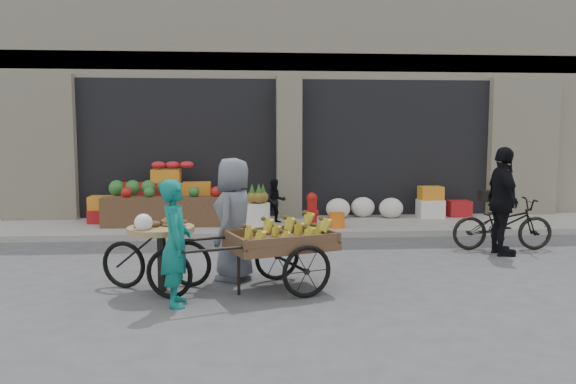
{
  "coord_description": "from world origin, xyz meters",
  "views": [
    {
      "loc": [
        -1.0,
        -7.53,
        2.01
      ],
      "look_at": [
        -0.32,
        1.11,
        1.1
      ],
      "focal_mm": 35.0,
      "sensor_mm": 36.0,
      "label": 1
    }
  ],
  "objects": [
    {
      "name": "right_bay_goods",
      "position": [
        2.61,
        4.7,
        0.41
      ],
      "size": [
        3.35,
        0.6,
        0.7
      ],
      "color": "silver",
      "rests_on": "sidewalk"
    },
    {
      "name": "cyclist",
      "position": [
        3.24,
        1.32,
        0.9
      ],
      "size": [
        0.51,
        1.08,
        1.79
      ],
      "primitive_type": "imported",
      "rotation": [
        0.0,
        0.0,
        1.5
      ],
      "color": "black",
      "rests_on": "ground"
    },
    {
      "name": "bicycle",
      "position": [
        3.44,
        1.72,
        0.45
      ],
      "size": [
        1.75,
        0.71,
        0.9
      ],
      "primitive_type": "imported",
      "rotation": [
        0.0,
        0.0,
        1.5
      ],
      "color": "black",
      "rests_on": "ground"
    },
    {
      "name": "fire_hydrant",
      "position": [
        0.35,
        3.55,
        0.5
      ],
      "size": [
        0.22,
        0.22,
        0.71
      ],
      "color": "#A5140F",
      "rests_on": "sidewalk"
    },
    {
      "name": "vendor_grey",
      "position": [
        -1.15,
        0.11,
        0.84
      ],
      "size": [
        0.77,
        0.95,
        1.68
      ],
      "primitive_type": "imported",
      "rotation": [
        0.0,
        0.0,
        -1.9
      ],
      "color": "slate",
      "rests_on": "ground"
    },
    {
      "name": "ground",
      "position": [
        0.0,
        0.0,
        0.0
      ],
      "size": [
        80.0,
        80.0,
        0.0
      ],
      "primitive_type": "plane",
      "color": "#424244",
      "rests_on": "ground"
    },
    {
      "name": "building",
      "position": [
        0.0,
        8.03,
        3.37
      ],
      "size": [
        14.0,
        6.45,
        7.0
      ],
      "color": "beige",
      "rests_on": "ground"
    },
    {
      "name": "pineapple_bin",
      "position": [
        -0.75,
        3.6,
        0.37
      ],
      "size": [
        0.52,
        0.52,
        0.5
      ],
      "primitive_type": "cylinder",
      "color": "silver",
      "rests_on": "sidewalk"
    },
    {
      "name": "tricycle_cart",
      "position": [
        -2.06,
        -0.43,
        0.57
      ],
      "size": [
        1.45,
        1.08,
        0.95
      ],
      "rotation": [
        0.0,
        0.0,
        -0.35
      ],
      "color": "#9E7F51",
      "rests_on": "ground"
    },
    {
      "name": "orange_bucket",
      "position": [
        0.85,
        3.5,
        0.27
      ],
      "size": [
        0.32,
        0.32,
        0.3
      ],
      "primitive_type": "cylinder",
      "color": "orange",
      "rests_on": "sidewalk"
    },
    {
      "name": "banana_cart",
      "position": [
        -0.58,
        -0.5,
        0.67
      ],
      "size": [
        2.37,
        1.55,
        0.93
      ],
      "rotation": [
        0.0,
        0.0,
        0.34
      ],
      "color": "brown",
      "rests_on": "ground"
    },
    {
      "name": "fruit_display",
      "position": [
        -2.48,
        4.38,
        0.67
      ],
      "size": [
        3.1,
        1.12,
        1.24
      ],
      "color": "#A5171B",
      "rests_on": "sidewalk"
    },
    {
      "name": "sidewalk",
      "position": [
        0.0,
        4.1,
        0.06
      ],
      "size": [
        18.0,
        2.2,
        0.12
      ],
      "primitive_type": "cube",
      "color": "gray",
      "rests_on": "ground"
    },
    {
      "name": "vendor_woman",
      "position": [
        -1.8,
        -1.03,
        0.74
      ],
      "size": [
        0.4,
        0.57,
        1.48
      ],
      "primitive_type": "imported",
      "rotation": [
        0.0,
        0.0,
        1.67
      ],
      "color": "#0D6A61",
      "rests_on": "ground"
    },
    {
      "name": "seated_person",
      "position": [
        -0.35,
        4.2,
        0.58
      ],
      "size": [
        0.51,
        0.43,
        0.93
      ],
      "primitive_type": "imported",
      "rotation": [
        0.0,
        0.0,
        0.17
      ],
      "color": "black",
      "rests_on": "sidewalk"
    }
  ]
}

